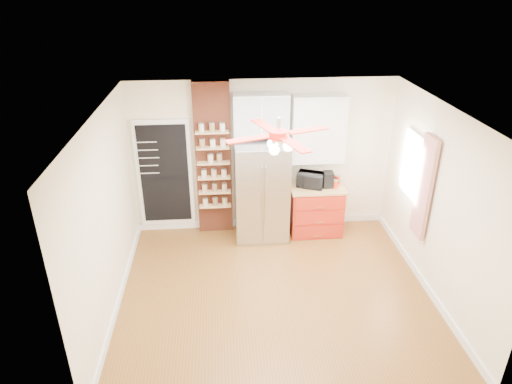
{
  "coord_description": "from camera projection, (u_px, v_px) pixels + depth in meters",
  "views": [
    {
      "loc": [
        -0.73,
        -5.35,
        4.26
      ],
      "look_at": [
        -0.21,
        0.9,
        1.21
      ],
      "focal_mm": 32.0,
      "sensor_mm": 36.0,
      "label": 1
    }
  ],
  "objects": [
    {
      "name": "floor",
      "position": [
        275.0,
        292.0,
        6.71
      ],
      "size": [
        4.5,
        4.5,
        0.0
      ],
      "primitive_type": "plane",
      "color": "brown",
      "rests_on": "ground"
    },
    {
      "name": "canister_left",
      "position": [
        335.0,
        184.0,
        7.81
      ],
      "size": [
        0.12,
        0.12,
        0.13
      ],
      "primitive_type": "cylinder",
      "rotation": [
        0.0,
        0.0,
        -0.34
      ],
      "color": "red",
      "rests_on": "red_cabinet"
    },
    {
      "name": "canister_right",
      "position": [
        337.0,
        180.0,
        7.95
      ],
      "size": [
        0.12,
        0.12,
        0.15
      ],
      "primitive_type": "cylinder",
      "rotation": [
        0.0,
        0.0,
        -0.2
      ],
      "color": "#A81809",
      "rests_on": "red_cabinet"
    },
    {
      "name": "chalkboard",
      "position": [
        165.0,
        174.0,
        7.86
      ],
      "size": [
        0.95,
        0.05,
        1.95
      ],
      "color": "white",
      "rests_on": "wall_back"
    },
    {
      "name": "curtain",
      "position": [
        424.0,
        188.0,
        6.56
      ],
      "size": [
        0.06,
        0.4,
        1.55
      ],
      "primitive_type": "cube",
      "color": "red",
      "rests_on": "wall_right"
    },
    {
      "name": "wall_back",
      "position": [
        263.0,
        157.0,
        7.91
      ],
      "size": [
        4.5,
        0.02,
        2.7
      ],
      "primitive_type": "cube",
      "color": "#FAE9C9",
      "rests_on": "floor"
    },
    {
      "name": "brick_pillar",
      "position": [
        213.0,
        160.0,
        7.78
      ],
      "size": [
        0.6,
        0.16,
        2.7
      ],
      "primitive_type": "cube",
      "color": "brown",
      "rests_on": "floor"
    },
    {
      "name": "pantry_jar_oats",
      "position": [
        210.0,
        159.0,
        7.59
      ],
      "size": [
        0.11,
        0.11,
        0.14
      ],
      "primitive_type": "cylinder",
      "rotation": [
        0.0,
        0.0,
        -0.13
      ],
      "color": "beige",
      "rests_on": "brick_pillar"
    },
    {
      "name": "toaster_oven",
      "position": [
        311.0,
        180.0,
        7.84
      ],
      "size": [
        0.53,
        0.45,
        0.25
      ],
      "primitive_type": "imported",
      "rotation": [
        0.0,
        0.0,
        -0.39
      ],
      "color": "black",
      "rests_on": "red_cabinet"
    },
    {
      "name": "red_cabinet",
      "position": [
        315.0,
        209.0,
        8.09
      ],
      "size": [
        0.94,
        0.64,
        0.9
      ],
      "color": "#AE2313",
      "rests_on": "floor"
    },
    {
      "name": "ceiling_fan",
      "position": [
        279.0,
        135.0,
        5.65
      ],
      "size": [
        1.4,
        1.4,
        0.44
      ],
      "color": "silver",
      "rests_on": "ceiling"
    },
    {
      "name": "window",
      "position": [
        414.0,
        166.0,
        7.01
      ],
      "size": [
        0.04,
        0.75,
        1.05
      ],
      "primitive_type": "cube",
      "color": "white",
      "rests_on": "wall_right"
    },
    {
      "name": "coffee_maker",
      "position": [
        328.0,
        179.0,
        7.81
      ],
      "size": [
        0.17,
        0.18,
        0.28
      ],
      "primitive_type": "cube",
      "rotation": [
        0.0,
        0.0,
        -0.04
      ],
      "color": "black",
      "rests_on": "red_cabinet"
    },
    {
      "name": "wall_left",
      "position": [
        106.0,
        218.0,
        5.95
      ],
      "size": [
        0.02,
        4.0,
        2.7
      ],
      "primitive_type": "cube",
      "color": "#FAE9C9",
      "rests_on": "floor"
    },
    {
      "name": "upper_glass_cabinet",
      "position": [
        261.0,
        115.0,
        7.4
      ],
      "size": [
        0.9,
        0.35,
        0.7
      ],
      "primitive_type": "cube",
      "color": "white",
      "rests_on": "wall_back"
    },
    {
      "name": "wall_right",
      "position": [
        438.0,
        205.0,
        6.29
      ],
      "size": [
        0.02,
        4.0,
        2.7
      ],
      "primitive_type": "cube",
      "color": "#FAE9C9",
      "rests_on": "floor"
    },
    {
      "name": "wall_front",
      "position": [
        303.0,
        311.0,
        4.33
      ],
      "size": [
        4.5,
        0.02,
        2.7
      ],
      "primitive_type": "cube",
      "color": "#FAE9C9",
      "rests_on": "floor"
    },
    {
      "name": "pantry_jar_beans",
      "position": [
        219.0,
        158.0,
        7.62
      ],
      "size": [
        0.1,
        0.1,
        0.13
      ],
      "primitive_type": "cylinder",
      "rotation": [
        0.0,
        0.0,
        0.08
      ],
      "color": "olive",
      "rests_on": "brick_pillar"
    },
    {
      "name": "ceiling",
      "position": [
        279.0,
        113.0,
        5.53
      ],
      "size": [
        4.5,
        4.5,
        0.0
      ],
      "primitive_type": "plane",
      "color": "white",
      "rests_on": "wall_back"
    },
    {
      "name": "fridge",
      "position": [
        262.0,
        191.0,
        7.79
      ],
      "size": [
        0.9,
        0.7,
        1.75
      ],
      "primitive_type": "cube",
      "color": "#BBBCC1",
      "rests_on": "floor"
    },
    {
      "name": "upper_shelf_unit",
      "position": [
        318.0,
        129.0,
        7.62
      ],
      "size": [
        0.9,
        0.3,
        1.15
      ],
      "primitive_type": "cube",
      "color": "white",
      "rests_on": "wall_back"
    }
  ]
}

